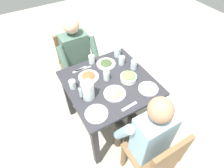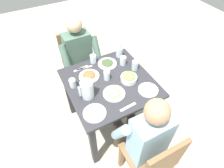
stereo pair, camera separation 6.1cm
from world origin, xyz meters
name	(u,v)px [view 1 (the left image)]	position (x,y,z in m)	size (l,w,h in m)	color
ground_plane	(110,121)	(0.00, 0.00, 0.00)	(8.00, 8.00, 0.00)	#B7AD99
dining_table	(110,90)	(0.00, 0.00, 0.62)	(0.88, 0.88, 0.75)	#2D2D33
chair_near	(75,61)	(0.09, -0.81, 0.51)	(0.40, 0.40, 0.89)	olive
chair_far	(157,158)	(-0.01, 0.81, 0.51)	(0.40, 0.40, 0.89)	olive
diner_near	(79,60)	(0.09, -0.61, 0.65)	(0.48, 0.53, 1.19)	#4C6B5B
diner_far	(144,131)	(-0.01, 0.61, 0.65)	(0.48, 0.53, 1.19)	#9EC6E0
water_pitcher	(88,90)	(0.27, 0.07, 0.85)	(0.16, 0.12, 0.19)	silver
salad_bowl	(129,77)	(-0.19, 0.07, 0.80)	(0.17, 0.17, 0.09)	white
plate_fries	(115,93)	(0.04, 0.17, 0.77)	(0.22, 0.22, 0.06)	white
plate_dolmas	(106,63)	(-0.11, -0.26, 0.77)	(0.22, 0.22, 0.04)	white
plate_rice_curry	(89,76)	(0.16, -0.17, 0.77)	(0.22, 0.22, 0.05)	white
plate_beans	(148,88)	(-0.29, 0.28, 0.77)	(0.20, 0.20, 0.05)	white
plate_yoghurt	(96,113)	(0.30, 0.29, 0.77)	(0.21, 0.21, 0.06)	white
water_glass_by_pitcher	(73,84)	(0.36, -0.12, 0.80)	(0.07, 0.07, 0.09)	silver
water_glass_far_left	(106,76)	(0.01, -0.05, 0.81)	(0.06, 0.06, 0.10)	silver
water_glass_center	(122,60)	(-0.26, -0.18, 0.80)	(0.07, 0.07, 0.10)	silver
water_glass_near_left	(134,65)	(-0.34, -0.05, 0.81)	(0.07, 0.07, 0.11)	silver
water_glass_near_right	(92,59)	(0.02, -0.37, 0.80)	(0.07, 0.07, 0.10)	silver
oil_carafe	(117,52)	(-0.30, -0.34, 0.81)	(0.08, 0.08, 0.16)	silver
fork_near	(129,106)	(0.00, 0.37, 0.76)	(0.17, 0.03, 0.01)	silver
knife_near	(83,69)	(0.15, -0.32, 0.76)	(0.18, 0.02, 0.01)	silver
fork_far	(80,70)	(0.19, -0.33, 0.76)	(0.17, 0.03, 0.01)	silver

